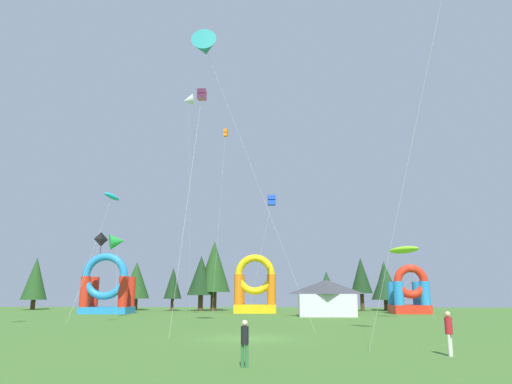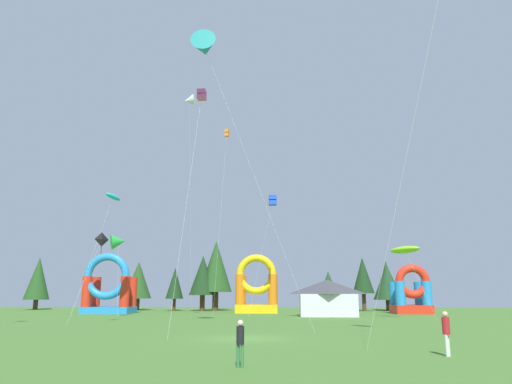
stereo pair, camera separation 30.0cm
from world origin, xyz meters
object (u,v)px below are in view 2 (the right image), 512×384
(kite_lime_parafoil, at_px, (405,250))
(person_far_side, at_px, (446,329))
(kite_teal_delta, at_px, (204,47))
(kite_pink_box, at_px, (202,95))
(festival_tent, at_px, (328,298))
(kite_white_delta, at_px, (189,101))
(kite_orange_box, at_px, (227,134))
(inflatable_yellow_castle, at_px, (108,290))
(kite_green_delta, at_px, (118,242))
(person_left_edge, at_px, (240,339))
(kite_black_diamond, at_px, (102,240))
(inflatable_blue_arch, at_px, (257,291))
(kite_blue_box, at_px, (273,200))
(kite_cyan_parafoil, at_px, (113,197))
(inflatable_red_slide, at_px, (411,296))

(kite_lime_parafoil, xyz_separation_m, person_far_side, (-5.89, -28.57, -5.92))
(kite_teal_delta, bearing_deg, kite_pink_box, 103.19)
(kite_lime_parafoil, relative_size, festival_tent, 1.20)
(kite_teal_delta, height_order, kite_lime_parafoil, kite_teal_delta)
(kite_white_delta, height_order, festival_tent, kite_white_delta)
(kite_orange_box, distance_m, kite_teal_delta, 26.17)
(inflatable_yellow_castle, bearing_deg, festival_tent, -10.74)
(kite_orange_box, xyz_separation_m, kite_teal_delta, (1.36, -26.05, -2.06))
(kite_green_delta, bearing_deg, person_left_edge, -63.22)
(kite_black_diamond, xyz_separation_m, person_far_side, (22.97, -19.44, -6.09))
(kite_black_diamond, bearing_deg, inflatable_blue_arch, 60.80)
(kite_lime_parafoil, xyz_separation_m, festival_tent, (-7.72, 5.15, -4.98))
(kite_teal_delta, xyz_separation_m, person_left_edge, (4.28, -15.07, -20.32))
(kite_orange_box, xyz_separation_m, person_far_side, (14.16, -37.61, -22.27))
(kite_orange_box, xyz_separation_m, festival_tent, (12.33, -3.90, -21.32))
(kite_orange_box, relative_size, person_far_side, 12.98)
(kite_lime_parafoil, distance_m, inflatable_yellow_castle, 37.01)
(kite_pink_box, bearing_deg, kite_black_diamond, 150.65)
(kite_orange_box, relative_size, kite_lime_parafoil, 3.17)
(kite_teal_delta, distance_m, kite_pink_box, 3.88)
(inflatable_blue_arch, bearing_deg, festival_tent, -43.93)
(kite_blue_box, bearing_deg, kite_lime_parafoil, -17.23)
(person_far_side, bearing_deg, kite_blue_box, -129.41)
(person_far_side, height_order, inflatable_blue_arch, inflatable_blue_arch)
(kite_lime_parafoil, bearing_deg, kite_blue_box, 162.77)
(kite_orange_box, distance_m, inflatable_blue_arch, 21.29)
(inflatable_blue_arch, xyz_separation_m, inflatable_yellow_castle, (-19.01, -3.02, 0.05))
(kite_blue_box, height_order, inflatable_blue_arch, kite_blue_box)
(festival_tent, bearing_deg, kite_pink_box, -120.46)
(kite_orange_box, height_order, kite_black_diamond, kite_orange_box)
(kite_cyan_parafoil, height_order, festival_tent, kite_cyan_parafoil)
(kite_white_delta, xyz_separation_m, kite_pink_box, (3.12, -10.04, -3.95))
(kite_black_diamond, xyz_separation_m, inflatable_blue_arch, (12.58, 22.52, -4.32))
(kite_teal_delta, height_order, inflatable_red_slide, kite_teal_delta)
(kite_green_delta, relative_size, kite_cyan_parafoil, 0.66)
(kite_green_delta, distance_m, inflatable_red_slide, 36.84)
(inflatable_red_slide, bearing_deg, inflatable_yellow_castle, -177.17)
(person_far_side, distance_m, festival_tent, 33.77)
(kite_green_delta, xyz_separation_m, kite_pink_box, (11.46, -14.80, 10.29))
(kite_white_delta, height_order, inflatable_red_slide, kite_white_delta)
(kite_blue_box, bearing_deg, kite_teal_delta, -102.70)
(inflatable_yellow_castle, bearing_deg, kite_orange_box, -4.99)
(kite_pink_box, relative_size, person_far_side, 10.19)
(kite_pink_box, relative_size, inflatable_red_slide, 3.05)
(kite_teal_delta, relative_size, kite_black_diamond, 2.92)
(person_left_edge, bearing_deg, person_far_side, 34.29)
(kite_green_delta, xyz_separation_m, kite_black_diamond, (1.88, -9.41, -0.92))
(kite_black_diamond, distance_m, kite_white_delta, 17.12)
(kite_white_delta, bearing_deg, kite_teal_delta, -73.54)
(kite_cyan_parafoil, bearing_deg, festival_tent, 11.72)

